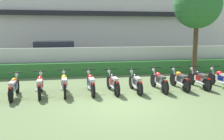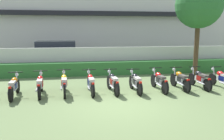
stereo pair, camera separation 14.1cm
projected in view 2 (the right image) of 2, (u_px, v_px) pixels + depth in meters
The scene contains 16 objects.
ground at pixel (122, 105), 8.38m from camera, with size 60.00×60.00×0.00m, color #607547.
building at pixel (90, 18), 22.18m from camera, with size 25.82×6.50×7.55m.
compound_wall at pixel (101, 60), 14.67m from camera, with size 24.53×0.30×1.61m, color silver.
hedge_row at pixel (102, 68), 14.06m from camera, with size 19.63×0.70×0.79m, color #337033.
parked_car at pixel (59, 54), 16.77m from camera, with size 4.50×2.08×1.89m.
tree_near_inspector at pixel (199, 5), 13.37m from camera, with size 2.70×2.70×5.44m.
motorcycle_in_row_1 at pixel (14, 86), 9.36m from camera, with size 0.60×1.90×0.95m.
motorcycle_in_row_2 at pixel (40, 85), 9.63m from camera, with size 0.60×1.93×0.96m.
motorcycle_in_row_3 at pixel (64, 83), 9.80m from camera, with size 0.60×1.98×0.97m.
motorcycle_in_row_4 at pixel (91, 83), 9.94m from camera, with size 0.60×1.90×0.96m.
motorcycle_in_row_5 at pixel (113, 82), 10.04m from camera, with size 0.60×1.87×0.97m.
motorcycle_in_row_6 at pixel (135, 82), 10.14m from camera, with size 0.60×1.80×0.95m.
motorcycle_in_row_7 at pixel (159, 81), 10.38m from camera, with size 0.60×1.96×0.96m.
motorcycle_in_row_8 at pixel (180, 80), 10.59m from camera, with size 0.60×1.87×0.96m.
motorcycle_in_row_9 at pixel (200, 79), 10.80m from camera, with size 0.60×1.87×0.95m.
motorcycle_in_row_10 at pixel (222, 79), 10.80m from camera, with size 0.60×1.91×0.94m.
Camera 2 is at (-1.63, -7.88, 2.68)m, focal length 37.54 mm.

